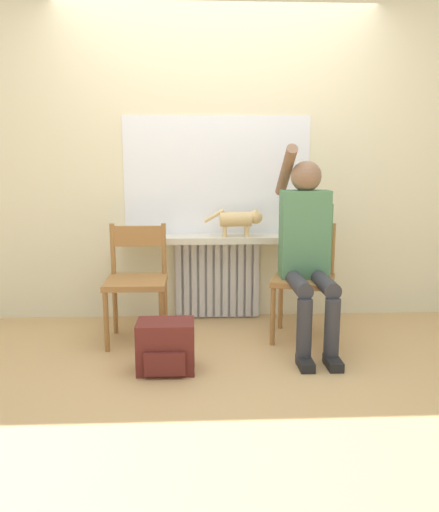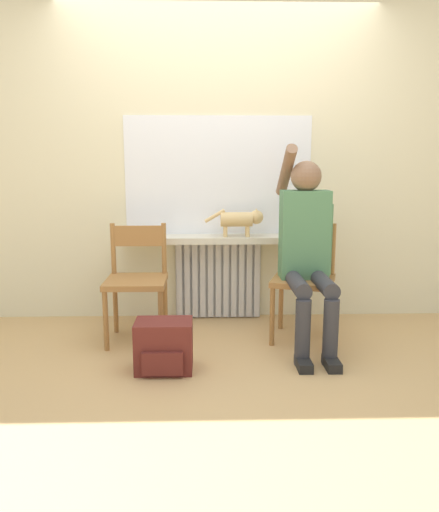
% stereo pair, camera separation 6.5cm
% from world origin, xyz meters
% --- Properties ---
extents(ground_plane, '(12.00, 12.00, 0.00)m').
position_xyz_m(ground_plane, '(0.00, 0.00, 0.00)').
color(ground_plane, tan).
extents(wall_with_window, '(7.00, 0.06, 2.70)m').
position_xyz_m(wall_with_window, '(0.00, 1.23, 1.35)').
color(wall_with_window, beige).
rests_on(wall_with_window, ground_plane).
extents(radiator, '(0.71, 0.08, 0.66)m').
position_xyz_m(radiator, '(-0.00, 1.15, 0.33)').
color(radiator, silver).
rests_on(radiator, ground_plane).
extents(windowsill, '(1.57, 0.27, 0.05)m').
position_xyz_m(windowsill, '(0.00, 1.07, 0.68)').
color(windowsill, beige).
rests_on(windowsill, radiator).
extents(window_glass, '(1.50, 0.01, 0.95)m').
position_xyz_m(window_glass, '(0.00, 1.20, 1.18)').
color(window_glass, white).
rests_on(window_glass, windowsill).
extents(chair_left, '(0.43, 0.43, 0.84)m').
position_xyz_m(chair_left, '(-0.60, 0.64, 0.45)').
color(chair_left, '#9E6B38').
rests_on(chair_left, ground_plane).
extents(chair_right, '(0.54, 0.54, 0.84)m').
position_xyz_m(chair_right, '(0.62, 0.64, 0.45)').
color(chair_right, '#9E6B38').
rests_on(chair_right, ground_plane).
extents(person, '(0.36, 1.04, 1.41)m').
position_xyz_m(person, '(0.61, 0.52, 0.73)').
color(person, '#333338').
rests_on(person, ground_plane).
extents(cat, '(0.47, 0.11, 0.22)m').
position_xyz_m(cat, '(0.18, 1.03, 0.84)').
color(cat, '#DBB77A').
rests_on(cat, windowsill).
extents(backpack, '(0.36, 0.27, 0.32)m').
position_xyz_m(backpack, '(-0.37, 0.06, 0.16)').
color(backpack, maroon).
rests_on(backpack, ground_plane).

